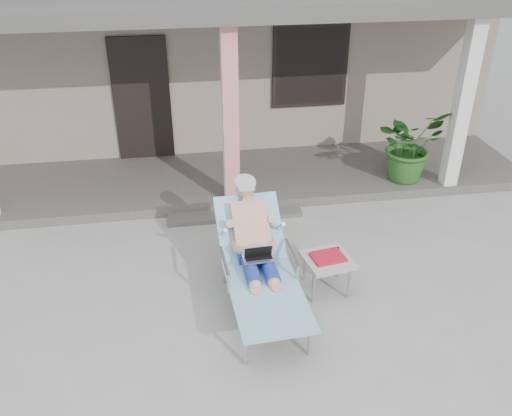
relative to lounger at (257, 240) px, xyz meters
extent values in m
plane|color=#9E9E99|center=(-0.03, 0.07, -0.83)|extent=(60.00, 60.00, 0.00)
cube|color=gray|center=(-0.03, 6.57, 0.67)|extent=(10.00, 5.00, 3.00)
cube|color=black|center=(-1.33, 4.04, 0.37)|extent=(0.95, 0.06, 2.10)
cube|color=black|center=(1.57, 4.04, 0.82)|extent=(1.20, 0.06, 1.30)
cube|color=black|center=(1.57, 4.03, 0.82)|extent=(1.32, 0.05, 1.42)
cube|color=#605B56|center=(-0.03, 3.07, -0.75)|extent=(10.00, 2.00, 0.15)
cube|color=red|center=(-0.03, 2.22, 0.63)|extent=(0.22, 0.22, 2.61)
cube|color=silver|center=(3.47, 2.22, 0.63)|extent=(0.22, 0.22, 2.61)
cube|color=#474442|center=(-0.03, 3.07, 2.05)|extent=(10.00, 2.30, 0.24)
cube|color=#605B56|center=(-0.03, 1.92, -0.79)|extent=(2.00, 0.30, 0.07)
cylinder|color=#B7B7BC|center=(-0.29, -1.03, -0.63)|extent=(0.05, 0.05, 0.40)
cylinder|color=#B7B7BC|center=(0.39, -1.00, -0.63)|extent=(0.05, 0.05, 0.40)
cylinder|color=#B7B7BC|center=(-0.36, 0.36, -0.63)|extent=(0.05, 0.05, 0.40)
cylinder|color=#B7B7BC|center=(0.32, 0.40, -0.63)|extent=(0.05, 0.05, 0.40)
cube|color=#B7B7BC|center=(0.02, -0.51, -0.41)|extent=(0.73, 1.34, 0.03)
cube|color=#95C6E6|center=(0.02, -0.51, -0.39)|extent=(0.84, 1.39, 0.04)
cube|color=#B7B7BC|center=(-0.02, 0.45, -0.16)|extent=(0.70, 0.65, 0.53)
cube|color=#95C6E6|center=(-0.02, 0.45, -0.12)|extent=(0.81, 0.74, 0.60)
cylinder|color=#ACACAF|center=(-0.04, 0.75, 0.35)|extent=(0.27, 0.28, 0.14)
cube|color=silver|center=(0.00, -0.04, -0.20)|extent=(0.37, 0.27, 0.25)
cube|color=#AEADA9|center=(0.85, 0.04, -0.40)|extent=(0.62, 0.62, 0.04)
cylinder|color=#B7B7BC|center=(0.63, -0.18, -0.62)|extent=(0.04, 0.04, 0.41)
cylinder|color=#B7B7BC|center=(1.07, -0.18, -0.62)|extent=(0.04, 0.04, 0.41)
cylinder|color=#B7B7BC|center=(0.63, 0.26, -0.62)|extent=(0.04, 0.04, 0.41)
cylinder|color=#B7B7BC|center=(1.07, 0.26, -0.62)|extent=(0.04, 0.04, 0.41)
cube|color=red|center=(0.85, 0.04, -0.36)|extent=(0.42, 0.34, 0.03)
cube|color=black|center=(0.85, 0.18, -0.36)|extent=(0.38, 0.08, 0.04)
imported|color=#26591E|center=(2.86, 2.52, -0.09)|extent=(1.32, 1.23, 1.18)
camera|label=1|loc=(-0.81, -5.02, 3.29)|focal=38.00mm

